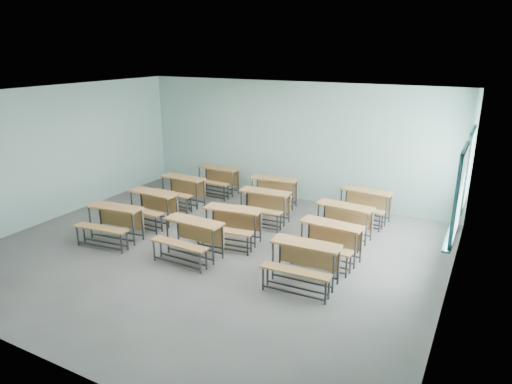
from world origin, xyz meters
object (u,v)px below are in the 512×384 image
(desk_unit_r2c1, at_px, (263,202))
(desk_unit_r3c1, at_px, (273,188))
(desk_unit_r0c2, at_px, (303,258))
(desk_unit_r1c1, at_px, (231,221))
(desk_unit_r1c2, at_px, (329,237))
(desk_unit_r2c0, at_px, (181,187))
(desk_unit_r3c2, at_px, (364,201))
(desk_unit_r0c0, at_px, (112,219))
(desk_unit_r1c0, at_px, (151,203))
(desk_unit_r2c2, at_px, (343,217))
(desk_unit_r3c0, at_px, (216,177))
(desk_unit_r0c1, at_px, (191,234))

(desk_unit_r2c1, xyz_separation_m, desk_unit_r3c1, (-0.29, 1.12, 0.00))
(desk_unit_r0c2, relative_size, desk_unit_r1c1, 0.95)
(desk_unit_r3c1, bearing_deg, desk_unit_r1c2, -50.37)
(desk_unit_r2c0, bearing_deg, desk_unit_r3c2, 16.08)
(desk_unit_r0c0, distance_m, desk_unit_r0c2, 4.38)
(desk_unit_r0c0, relative_size, desk_unit_r1c0, 1.05)
(desk_unit_r1c0, bearing_deg, desk_unit_r2c2, 17.41)
(desk_unit_r3c0, distance_m, desk_unit_r3c1, 1.95)
(desk_unit_r1c1, distance_m, desk_unit_r2c1, 1.40)
(desk_unit_r1c2, bearing_deg, desk_unit_r0c2, -90.31)
(desk_unit_r1c0, bearing_deg, desk_unit_r3c1, 51.46)
(desk_unit_r0c2, bearing_deg, desk_unit_r2c2, 87.75)
(desk_unit_r0c0, distance_m, desk_unit_r1c0, 1.20)
(desk_unit_r0c2, bearing_deg, desk_unit_r3c0, 135.84)
(desk_unit_r0c2, height_order, desk_unit_r2c0, same)
(desk_unit_r2c1, height_order, desk_unit_r3c2, same)
(desk_unit_r1c0, bearing_deg, desk_unit_r2c1, 30.95)
(desk_unit_r2c0, bearing_deg, desk_unit_r0c0, -84.98)
(desk_unit_r0c0, distance_m, desk_unit_r2c2, 4.99)
(desk_unit_r0c0, xyz_separation_m, desk_unit_r3c0, (0.16, 3.89, 0.00))
(desk_unit_r2c1, bearing_deg, desk_unit_r0c2, -52.87)
(desk_unit_r1c1, relative_size, desk_unit_r1c2, 1.04)
(desk_unit_r0c1, relative_size, desk_unit_r1c1, 0.94)
(desk_unit_r0c0, bearing_deg, desk_unit_r2c1, 39.94)
(desk_unit_r2c2, bearing_deg, desk_unit_r2c1, -177.36)
(desk_unit_r1c2, relative_size, desk_unit_r3c0, 1.03)
(desk_unit_r1c2, bearing_deg, desk_unit_r3c0, 152.43)
(desk_unit_r1c1, height_order, desk_unit_r3c1, same)
(desk_unit_r1c0, bearing_deg, desk_unit_r0c0, -90.12)
(desk_unit_r1c2, bearing_deg, desk_unit_r2c0, 167.77)
(desk_unit_r0c1, xyz_separation_m, desk_unit_r3c2, (2.49, 3.61, 0.00))
(desk_unit_r0c0, bearing_deg, desk_unit_r2c0, 86.13)
(desk_unit_r2c2, bearing_deg, desk_unit_r3c0, 165.95)
(desk_unit_r1c1, xyz_separation_m, desk_unit_r2c0, (-2.46, 1.47, 0.00))
(desk_unit_r3c0, bearing_deg, desk_unit_r0c2, -40.49)
(desk_unit_r1c0, bearing_deg, desk_unit_r0c1, -27.32)
(desk_unit_r0c1, height_order, desk_unit_r3c1, same)
(desk_unit_r2c0, distance_m, desk_unit_r3c2, 4.74)
(desk_unit_r1c1, xyz_separation_m, desk_unit_r3c1, (-0.24, 2.52, 0.00))
(desk_unit_r3c0, bearing_deg, desk_unit_r1c2, -30.41)
(desk_unit_r3c2, bearing_deg, desk_unit_r3c0, -177.62)
(desk_unit_r1c2, bearing_deg, desk_unit_r0c0, -160.31)
(desk_unit_r0c2, relative_size, desk_unit_r2c2, 0.98)
(desk_unit_r0c1, bearing_deg, desk_unit_r2c0, 132.33)
(desk_unit_r0c1, relative_size, desk_unit_r1c0, 1.00)
(desk_unit_r1c1, relative_size, desk_unit_r2c0, 1.05)
(desk_unit_r1c1, relative_size, desk_unit_r3c1, 1.02)
(desk_unit_r3c0, bearing_deg, desk_unit_r3c1, -6.60)
(desk_unit_r2c1, relative_size, desk_unit_r3c0, 1.03)
(desk_unit_r1c2, height_order, desk_unit_r2c0, same)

